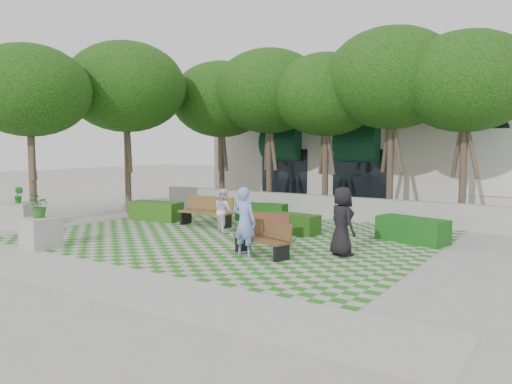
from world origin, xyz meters
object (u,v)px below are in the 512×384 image
Objects in this scene: bench_mid at (262,228)px; hedge_east at (412,230)px; hedge_midleft at (262,212)px; planter_front at (41,226)px; bench_east at (263,239)px; bench_west at (207,212)px; hedge_midright at (292,223)px; person_dark at (342,221)px; person_blue at (245,222)px; planter_back at (20,214)px; hedge_west at (156,211)px; person_white at (224,211)px.

hedge_east is (3.80, 2.37, -0.05)m from bench_mid.
hedge_midleft is 8.08m from planter_front.
hedge_midleft is at bearing 139.52° from bench_east.
bench_west is 1.11× the size of hedge_midright.
bench_east is 1.17× the size of planter_front.
planter_front is at bearing 61.55° from person_dark.
planter_front is at bearing -147.70° from bench_mid.
person_blue is (-3.08, -4.33, 0.54)m from hedge_east.
person_dark is (11.12, 2.12, 0.42)m from planter_back.
hedge_west is at bearing -176.62° from hedge_midright.
planter_back is 9.08m from person_blue.
bench_mid is at bearing -57.11° from hedge_midleft.
person_dark is at bearing -143.14° from person_blue.
bench_east reaches higher than hedge_midright.
person_white is at bearing -32.57° from bench_west.
hedge_midleft is 1.30× the size of planter_back.
person_white reaches higher than bench_mid.
bench_mid is (-1.08, 1.62, -0.03)m from bench_east.
planter_back is at bearing -172.97° from bench_mid.
hedge_midleft is 4.08m from hedge_west.
hedge_midleft is at bearing 112.39° from bench_mid.
hedge_west is 5.76m from planter_front.
person_dark reaches higher than hedge_west.
hedge_west is (-3.51, -2.08, 0.03)m from hedge_midleft.
hedge_east is at bearing -123.42° from person_blue.
person_blue reaches higher than person_white.
person_white is (-5.67, -1.78, 0.37)m from hedge_east.
person_blue is 3.64m from person_white.
hedge_midright is 0.97× the size of hedge_midleft.
planter_back is at bearing -144.59° from bench_west.
person_dark is (7.41, 3.75, 0.28)m from planter_front.
planter_front is (-4.61, -4.27, 0.22)m from bench_mid.
bench_west is 5.80m from planter_front.
planter_front is at bearing -138.68° from bench_east.
person_blue is (9.04, 0.67, 0.42)m from planter_back.
hedge_midright is (-3.74, -0.65, -0.04)m from hedge_east.
hedge_midright is 9.44m from planter_back.
hedge_midright is (3.29, 0.35, -0.19)m from bench_west.
hedge_midright is (-1.03, 3.33, -0.11)m from bench_east.
person_blue is (0.67, -3.67, 0.58)m from hedge_midright.
bench_west is at bearing 146.61° from bench_mid.
person_dark reaches higher than hedge_midright.
hedge_midright is at bearing 123.46° from bench_east.
person_white is (0.36, -2.86, 0.40)m from hedge_midleft.
hedge_east is at bearing 38.28° from planter_front.
hedge_east is 5.96m from person_white.
person_blue reaches higher than bench_mid.
planter_back is (-3.72, 1.64, -0.14)m from planter_front.
bench_east is 0.89× the size of hedge_west.
person_blue is 2.53m from person_dark.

